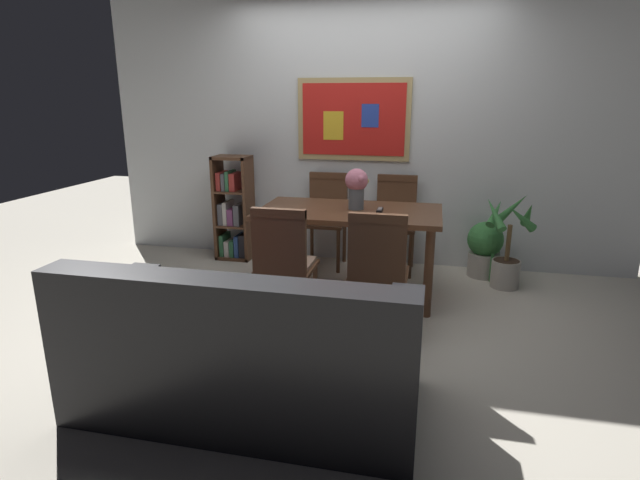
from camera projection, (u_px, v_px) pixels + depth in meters
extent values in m
plane|color=beige|center=(334.00, 314.00, 3.91)|extent=(12.00, 12.00, 0.00)
cube|color=silver|center=(364.00, 132.00, 4.91)|extent=(5.20, 0.10, 2.60)
cube|color=tan|center=(353.00, 120.00, 4.84)|extent=(1.10, 0.02, 0.77)
cube|color=red|center=(353.00, 120.00, 4.82)|extent=(1.00, 0.01, 0.67)
cube|color=gold|center=(333.00, 126.00, 4.88)|extent=(0.20, 0.00, 0.27)
cube|color=#263FA5|center=(370.00, 116.00, 4.77)|extent=(0.16, 0.00, 0.22)
cube|color=brown|center=(349.00, 212.00, 4.14)|extent=(1.49, 0.83, 0.04)
cylinder|color=brown|center=(261.00, 261.00, 4.06)|extent=(0.07, 0.07, 0.69)
cylinder|color=brown|center=(428.00, 273.00, 3.78)|extent=(0.07, 0.07, 0.69)
cylinder|color=brown|center=(285.00, 239.00, 4.69)|extent=(0.07, 0.07, 0.69)
cylinder|color=brown|center=(430.00, 248.00, 4.41)|extent=(0.07, 0.07, 0.69)
cube|color=brown|center=(325.00, 223.00, 4.91)|extent=(0.40, 0.40, 0.03)
cube|color=#997A66|center=(325.00, 221.00, 4.91)|extent=(0.36, 0.36, 0.03)
cylinder|color=brown|center=(344.00, 242.00, 5.10)|extent=(0.04, 0.04, 0.42)
cylinder|color=brown|center=(312.00, 240.00, 5.17)|extent=(0.04, 0.04, 0.42)
cylinder|color=brown|center=(338.00, 251.00, 4.78)|extent=(0.04, 0.04, 0.42)
cylinder|color=brown|center=(304.00, 249.00, 4.85)|extent=(0.04, 0.04, 0.42)
cube|color=brown|center=(328.00, 196.00, 5.02)|extent=(0.38, 0.04, 0.46)
cube|color=brown|center=(329.00, 176.00, 4.96)|extent=(0.38, 0.05, 0.06)
cube|color=brown|center=(394.00, 227.00, 4.76)|extent=(0.40, 0.40, 0.03)
cube|color=#997A66|center=(394.00, 224.00, 4.76)|extent=(0.36, 0.36, 0.03)
cylinder|color=brown|center=(412.00, 246.00, 4.95)|extent=(0.04, 0.04, 0.42)
cylinder|color=brown|center=(378.00, 244.00, 5.02)|extent=(0.04, 0.04, 0.42)
cylinder|color=brown|center=(410.00, 256.00, 4.63)|extent=(0.04, 0.04, 0.42)
cylinder|color=brown|center=(373.00, 254.00, 4.70)|extent=(0.04, 0.04, 0.42)
cube|color=brown|center=(397.00, 199.00, 4.87)|extent=(0.38, 0.04, 0.46)
cube|color=brown|center=(398.00, 178.00, 4.81)|extent=(0.38, 0.05, 0.06)
cube|color=brown|center=(379.00, 274.00, 3.49)|extent=(0.40, 0.40, 0.03)
cube|color=#997A66|center=(379.00, 271.00, 3.49)|extent=(0.36, 0.36, 0.03)
cylinder|color=brown|center=(350.00, 312.00, 3.43)|extent=(0.04, 0.04, 0.42)
cylinder|color=brown|center=(400.00, 316.00, 3.36)|extent=(0.04, 0.04, 0.42)
cylinder|color=brown|center=(358.00, 294.00, 3.75)|extent=(0.04, 0.04, 0.42)
cylinder|color=brown|center=(404.00, 297.00, 3.68)|extent=(0.04, 0.04, 0.42)
cube|color=brown|center=(377.00, 248.00, 3.26)|extent=(0.38, 0.04, 0.46)
cube|color=brown|center=(378.00, 218.00, 3.20)|extent=(0.38, 0.05, 0.06)
cube|color=brown|center=(287.00, 267.00, 3.64)|extent=(0.40, 0.40, 0.03)
cube|color=#997A66|center=(287.00, 264.00, 3.63)|extent=(0.36, 0.36, 0.03)
cylinder|color=brown|center=(258.00, 303.00, 3.58)|extent=(0.04, 0.04, 0.42)
cylinder|color=brown|center=(304.00, 307.00, 3.51)|extent=(0.04, 0.04, 0.42)
cylinder|color=brown|center=(273.00, 286.00, 3.90)|extent=(0.04, 0.04, 0.42)
cylinder|color=brown|center=(315.00, 290.00, 3.83)|extent=(0.04, 0.04, 0.42)
cube|color=brown|center=(279.00, 242.00, 3.41)|extent=(0.38, 0.04, 0.46)
cube|color=brown|center=(278.00, 213.00, 3.35)|extent=(0.38, 0.05, 0.06)
cube|color=black|center=(250.00, 370.00, 2.72)|extent=(1.80, 0.84, 0.40)
cube|color=black|center=(222.00, 324.00, 2.31)|extent=(1.80, 0.20, 0.44)
cube|color=black|center=(111.00, 304.00, 2.81)|extent=(0.18, 0.80, 0.22)
cube|color=black|center=(403.00, 333.00, 2.47)|extent=(0.18, 0.80, 0.22)
cube|color=maroon|center=(151.00, 315.00, 2.55)|extent=(0.32, 0.16, 0.33)
cube|color=#334C72|center=(234.00, 323.00, 2.45)|extent=(0.32, 0.16, 0.33)
cube|color=brown|center=(219.00, 207.00, 5.19)|extent=(0.03, 0.28, 1.06)
cube|color=brown|center=(249.00, 209.00, 5.12)|extent=(0.03, 0.28, 1.06)
cube|color=brown|center=(236.00, 256.00, 5.29)|extent=(0.36, 0.28, 0.03)
cube|color=brown|center=(232.00, 157.00, 5.01)|extent=(0.36, 0.28, 0.03)
cube|color=brown|center=(235.00, 225.00, 5.20)|extent=(0.30, 0.28, 0.02)
cube|color=brown|center=(233.00, 191.00, 5.10)|extent=(0.30, 0.28, 0.02)
cube|color=#337247|center=(225.00, 244.00, 5.28)|extent=(0.04, 0.22, 0.22)
cube|color=beige|center=(230.00, 247.00, 5.28)|extent=(0.05, 0.22, 0.16)
cube|color=#337247|center=(235.00, 247.00, 5.27)|extent=(0.04, 0.22, 0.17)
cube|color=#2D4C8C|center=(240.00, 245.00, 5.25)|extent=(0.04, 0.22, 0.22)
cube|color=black|center=(245.00, 244.00, 5.23)|extent=(0.06, 0.22, 0.24)
cube|color=#595960|center=(224.00, 213.00, 5.19)|extent=(0.05, 0.22, 0.22)
cube|color=beige|center=(228.00, 212.00, 5.18)|extent=(0.04, 0.22, 0.24)
cube|color=#7F3F72|center=(234.00, 216.00, 5.17)|extent=(0.06, 0.22, 0.17)
cube|color=#595960|center=(240.00, 214.00, 5.15)|extent=(0.06, 0.22, 0.21)
cube|color=#B2332D|center=(222.00, 181.00, 5.10)|extent=(0.05, 0.22, 0.18)
cube|color=#595960|center=(227.00, 181.00, 5.09)|extent=(0.04, 0.22, 0.17)
cube|color=#337247|center=(231.00, 180.00, 5.08)|extent=(0.04, 0.22, 0.20)
cube|color=#B2332D|center=(236.00, 181.00, 5.07)|extent=(0.06, 0.22, 0.18)
cylinder|color=#B2ADA3|center=(483.00, 264.00, 4.72)|extent=(0.29, 0.29, 0.22)
cylinder|color=#332319|center=(484.00, 254.00, 4.70)|extent=(0.26, 0.26, 0.02)
sphere|color=#387F3D|center=(485.00, 239.00, 4.66)|extent=(0.33, 0.33, 0.33)
cylinder|color=#387F3D|center=(492.00, 268.00, 4.56)|extent=(0.03, 0.03, 0.26)
cylinder|color=#387F3D|center=(497.00, 259.00, 4.77)|extent=(0.03, 0.03, 0.24)
cylinder|color=#B2ADA3|center=(505.00, 274.00, 4.44)|extent=(0.25, 0.25, 0.25)
cylinder|color=#332319|center=(506.00, 262.00, 4.41)|extent=(0.22, 0.22, 0.02)
cylinder|color=brown|center=(508.00, 243.00, 4.36)|extent=(0.04, 0.04, 0.32)
cone|color=#387F3D|center=(528.00, 214.00, 4.26)|extent=(0.08, 0.28, 0.27)
cone|color=#387F3D|center=(512.00, 208.00, 4.40)|extent=(0.29, 0.12, 0.30)
cone|color=#387F3D|center=(496.00, 213.00, 4.38)|extent=(0.19, 0.28, 0.24)
cone|color=#387F3D|center=(495.00, 214.00, 4.26)|extent=(0.20, 0.32, 0.28)
cone|color=#387F3D|center=(521.00, 218.00, 4.16)|extent=(0.30, 0.19, 0.26)
cylinder|color=slate|center=(356.00, 199.00, 4.13)|extent=(0.13, 0.13, 0.18)
sphere|color=pink|center=(357.00, 180.00, 4.09)|extent=(0.19, 0.19, 0.19)
sphere|color=silver|center=(353.00, 178.00, 4.16)|extent=(0.06, 0.06, 0.06)
sphere|color=pink|center=(360.00, 179.00, 4.02)|extent=(0.06, 0.06, 0.06)
sphere|color=#EACC4C|center=(366.00, 181.00, 4.10)|extent=(0.05, 0.05, 0.05)
cube|color=black|center=(380.00, 210.00, 4.07)|extent=(0.05, 0.16, 0.02)
cube|color=gray|center=(380.00, 209.00, 4.07)|extent=(0.03, 0.10, 0.00)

